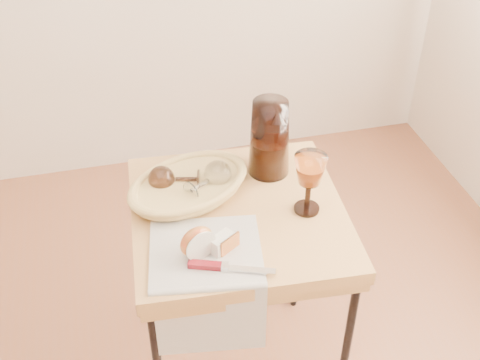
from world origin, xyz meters
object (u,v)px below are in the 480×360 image
object	(u,v)px
pitcher	(269,138)
apple_half	(197,241)
tea_towel	(206,252)
table_knife	(228,267)
side_table	(238,300)
bread_basket	(189,187)
goblet_lying_b	(207,181)
wine_goblet	(309,184)
goblet_lying_a	(177,179)

from	to	relation	value
pitcher	apple_half	world-z (taller)	pitcher
tea_towel	table_knife	size ratio (longest dim) A/B	1.34
side_table	bread_basket	world-z (taller)	bread_basket
goblet_lying_b	apple_half	xyz separation A→B (m)	(-0.07, -0.23, -0.00)
pitcher	apple_half	bearing A→B (deg)	-126.01
bread_basket	pitcher	size ratio (longest dim) A/B	1.18
goblet_lying_b	wine_goblet	bearing A→B (deg)	-58.80
goblet_lying_a	apple_half	world-z (taller)	apple_half
goblet_lying_a	goblet_lying_b	size ratio (longest dim) A/B	0.93
pitcher	apple_half	size ratio (longest dim) A/B	2.99
bread_basket	apple_half	distance (m)	0.25
side_table	tea_towel	xyz separation A→B (m)	(-0.12, -0.14, 0.38)
goblet_lying_a	goblet_lying_b	distance (m)	0.08
tea_towel	pitcher	size ratio (longest dim) A/B	1.03
goblet_lying_a	wine_goblet	world-z (taller)	wine_goblet
tea_towel	goblet_lying_a	bearing A→B (deg)	104.82
tea_towel	wine_goblet	bearing A→B (deg)	26.50
goblet_lying_b	pitcher	world-z (taller)	pitcher
goblet_lying_b	pitcher	size ratio (longest dim) A/B	0.48
tea_towel	apple_half	world-z (taller)	apple_half
side_table	wine_goblet	xyz separation A→B (m)	(0.18, -0.04, 0.47)
side_table	bread_basket	distance (m)	0.43
table_knife	side_table	bearing A→B (deg)	90.34
goblet_lying_b	apple_half	world-z (taller)	goblet_lying_b
goblet_lying_a	wine_goblet	size ratio (longest dim) A/B	0.68
bread_basket	goblet_lying_a	world-z (taller)	goblet_lying_a
tea_towel	goblet_lying_a	distance (m)	0.26
side_table	goblet_lying_b	size ratio (longest dim) A/B	5.60
wine_goblet	tea_towel	bearing A→B (deg)	-162.06
goblet_lying_a	tea_towel	bearing A→B (deg)	110.63
pitcher	table_knife	size ratio (longest dim) A/B	1.30
side_table	wine_goblet	bearing A→B (deg)	-13.60
side_table	tea_towel	distance (m)	0.42
goblet_lying_a	pitcher	size ratio (longest dim) A/B	0.45
table_knife	apple_half	bearing A→B (deg)	151.35
apple_half	table_knife	world-z (taller)	apple_half
goblet_lying_b	apple_half	distance (m)	0.24
side_table	pitcher	bearing A→B (deg)	49.87
tea_towel	table_knife	world-z (taller)	table_knife
apple_half	goblet_lying_b	bearing A→B (deg)	51.40
wine_goblet	side_table	bearing A→B (deg)	166.40
goblet_lying_b	pitcher	distance (m)	0.23
bread_basket	wine_goblet	distance (m)	0.34
tea_towel	goblet_lying_b	size ratio (longest dim) A/B	2.13
bread_basket	apple_half	size ratio (longest dim) A/B	3.54
apple_half	bread_basket	bearing A→B (deg)	63.49
pitcher	goblet_lying_a	bearing A→B (deg)	-165.32
bread_basket	apple_half	xyz separation A→B (m)	(-0.02, -0.25, 0.02)
table_knife	goblet_lying_b	bearing A→B (deg)	108.83
side_table	goblet_lying_a	world-z (taller)	goblet_lying_a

